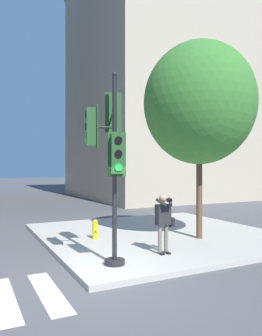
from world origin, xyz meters
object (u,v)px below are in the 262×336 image
at_px(traffic_signal_pole, 110,149).
at_px(person_photographer, 164,218).
at_px(street_tree, 199,103).
at_px(fire_hydrant, 95,229).

relative_size(traffic_signal_pole, person_photographer, 2.89).
bearing_deg(traffic_signal_pole, street_tree, 20.54).
distance_m(traffic_signal_pole, fire_hydrant, 3.87).
bearing_deg(street_tree, person_photographer, -151.52).
relative_size(traffic_signal_pole, street_tree, 0.71).
bearing_deg(person_photographer, street_tree, 28.48).
xyz_separation_m(traffic_signal_pole, person_photographer, (1.72, 0.29, -1.83)).
distance_m(traffic_signal_pole, person_photographer, 2.53).
relative_size(street_tree, fire_hydrant, 10.22).
bearing_deg(traffic_signal_pole, person_photographer, 9.61).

